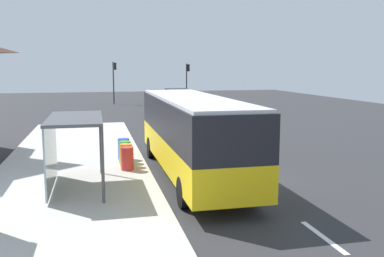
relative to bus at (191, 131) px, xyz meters
name	(u,v)px	position (x,y,z in m)	size (l,w,h in m)	color
ground_plane	(174,129)	(1.71, 13.19, -1.86)	(56.00, 92.00, 0.04)	#2D2D30
sidewalk_platform	(73,173)	(-4.69, 1.19, -1.75)	(6.20, 30.00, 0.18)	beige
lane_stripe_seg_0	(323,237)	(1.96, -6.81, -1.84)	(0.16, 2.20, 0.01)	silver
lane_stripe_seg_1	(253,185)	(1.96, -1.81, -1.84)	(0.16, 2.20, 0.01)	silver
lane_stripe_seg_2	(216,157)	(1.96, 3.19, -1.84)	(0.16, 2.20, 0.01)	silver
lane_stripe_seg_3	(193,140)	(1.96, 8.19, -1.84)	(0.16, 2.20, 0.01)	silver
lane_stripe_seg_4	(177,128)	(1.96, 13.19, -1.84)	(0.16, 2.20, 0.01)	silver
lane_stripe_seg_5	(166,120)	(1.96, 18.19, -1.84)	(0.16, 2.20, 0.01)	silver
lane_stripe_seg_6	(157,113)	(1.96, 23.19, -1.84)	(0.16, 2.20, 0.01)	silver
lane_stripe_seg_7	(150,108)	(1.96, 28.19, -1.84)	(0.16, 2.20, 0.01)	silver
bus	(191,131)	(0.00, 0.00, 0.00)	(2.58, 11.02, 3.21)	yellow
white_van	(180,100)	(3.91, 21.93, -0.50)	(2.05, 5.21, 2.30)	black
sedan_near	(158,96)	(4.01, 36.34, -1.05)	(1.99, 4.47, 1.52)	black
sedan_far	(166,99)	(4.01, 30.07, -1.05)	(1.84, 4.40, 1.52)	#195933
recycling_bin_red	(127,158)	(-2.49, 0.92, -1.19)	(0.52, 0.52, 0.95)	red
recycling_bin_orange	(126,155)	(-2.49, 1.62, -1.19)	(0.52, 0.52, 0.95)	orange
recycling_bin_green	(125,152)	(-2.49, 2.32, -1.19)	(0.52, 0.52, 0.95)	green
recycling_bin_blue	(124,149)	(-2.49, 3.02, -1.19)	(0.52, 0.52, 0.95)	blue
traffic_light_near_side	(187,77)	(7.21, 33.77, 1.32)	(0.49, 0.28, 4.73)	#2D2D2D
traffic_light_far_side	(114,76)	(-1.39, 34.57, 1.43)	(0.49, 0.28, 4.91)	#2D2D2D
bus_shelter	(66,134)	(-4.70, -1.33, 0.25)	(1.80, 4.00, 2.50)	#4C4C51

